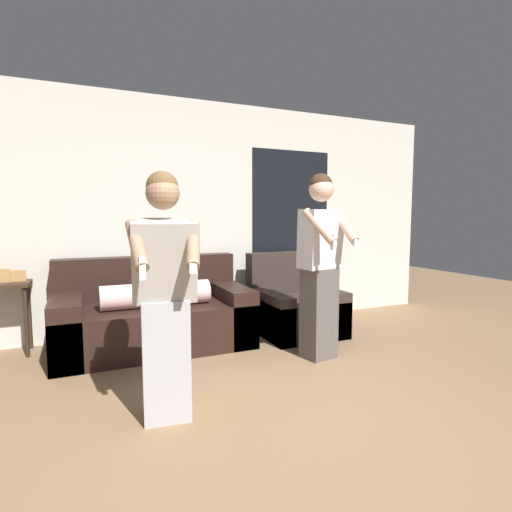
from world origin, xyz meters
TOP-DOWN VIEW (x-y plane):
  - ground_plane at (0.00, 0.00)m, footprint 14.00×14.00m
  - wall_back at (0.02, 2.86)m, footprint 6.75×0.07m
  - couch at (-0.58, 2.33)m, footprint 1.92×0.98m
  - armchair at (1.01, 2.21)m, footprint 0.88×0.95m
  - side_table at (-1.95, 2.62)m, footprint 0.47×0.36m
  - person_left at (-0.76, 0.75)m, footprint 0.47×0.52m
  - person_right at (0.81, 1.35)m, footprint 0.46×0.51m

SIDE VIEW (x-z plane):
  - ground_plane at x=0.00m, z-range 0.00..0.00m
  - armchair at x=1.01m, z-range -0.17..0.74m
  - couch at x=-0.58m, z-range -0.14..0.77m
  - side_table at x=-1.95m, z-range 0.15..1.02m
  - person_left at x=-0.76m, z-range 0.01..1.64m
  - person_right at x=0.81m, z-range 0.03..1.78m
  - wall_back at x=0.02m, z-range 0.00..2.70m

